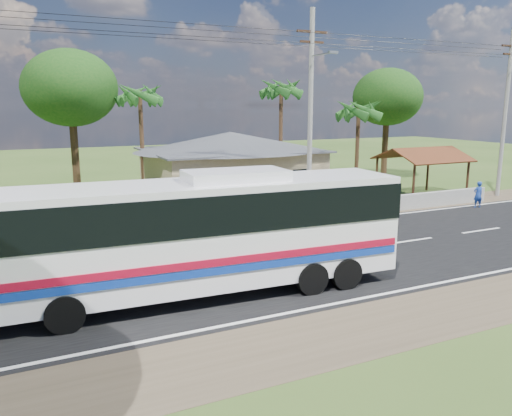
{
  "coord_description": "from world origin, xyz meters",
  "views": [
    {
      "loc": [
        -11.17,
        -16.84,
        6.07
      ],
      "look_at": [
        -2.8,
        1.0,
        2.0
      ],
      "focal_mm": 35.0,
      "sensor_mm": 36.0,
      "label": 1
    }
  ],
  "objects": [
    {
      "name": "palm_near",
      "position": [
        9.5,
        11.0,
        5.71
      ],
      "size": [
        2.8,
        2.8,
        6.7
      ],
      "color": "#47301E",
      "rests_on": "ground"
    },
    {
      "name": "concrete_barrier",
      "position": [
        12.0,
        5.6,
        0.45
      ],
      "size": [
        7.0,
        0.3,
        0.9
      ],
      "primitive_type": "cube",
      "color": "#9E9E99",
      "rests_on": "ground"
    },
    {
      "name": "utility_poles",
      "position": [
        2.67,
        6.49,
        5.77
      ],
      "size": [
        32.8,
        2.22,
        11.0
      ],
      "color": "#9E9E99",
      "rests_on": "ground"
    },
    {
      "name": "road",
      "position": [
        0.0,
        0.0,
        0.01
      ],
      "size": [
        120.0,
        16.0,
        0.03
      ],
      "color": "black",
      "rests_on": "ground"
    },
    {
      "name": "motorcycle",
      "position": [
        6.06,
        6.02,
        0.43
      ],
      "size": [
        1.64,
        0.58,
        0.86
      ],
      "primitive_type": "imported",
      "rotation": [
        0.0,
        0.0,
        1.56
      ],
      "color": "black",
      "rests_on": "ground"
    },
    {
      "name": "waiting_shed",
      "position": [
        13.0,
        8.5,
        2.73
      ],
      "size": [
        5.2,
        4.48,
        3.35
      ],
      "color": "#3C2315",
      "rests_on": "ground"
    },
    {
      "name": "house",
      "position": [
        1.0,
        13.0,
        2.64
      ],
      "size": [
        12.4,
        10.0,
        5.0
      ],
      "color": "tan",
      "rests_on": "ground"
    },
    {
      "name": "person",
      "position": [
        13.46,
        4.18,
        0.8
      ],
      "size": [
        0.65,
        0.5,
        1.6
      ],
      "primitive_type": "imported",
      "rotation": [
        0.0,
        0.0,
        2.93
      ],
      "color": "#1C3E9B",
      "rests_on": "ground"
    },
    {
      "name": "coach_bus",
      "position": [
        -6.12,
        -2.21,
        2.31
      ],
      "size": [
        13.14,
        3.47,
        4.04
      ],
      "rotation": [
        0.0,
        0.0,
        -0.05
      ],
      "color": "white",
      "rests_on": "ground"
    },
    {
      "name": "palm_mid",
      "position": [
        6.0,
        15.5,
        7.16
      ],
      "size": [
        2.8,
        2.8,
        8.2
      ],
      "color": "#47301E",
      "rests_on": "ground"
    },
    {
      "name": "palm_far",
      "position": [
        -4.0,
        16.0,
        6.68
      ],
      "size": [
        2.8,
        2.8,
        7.7
      ],
      "color": "#47301E",
      "rests_on": "ground"
    },
    {
      "name": "tree_behind_shed",
      "position": [
        16.0,
        16.0,
        6.68
      ],
      "size": [
        5.6,
        5.6,
        9.02
      ],
      "color": "#47301E",
      "rests_on": "ground"
    },
    {
      "name": "ground",
      "position": [
        0.0,
        0.0,
        0.0
      ],
      "size": [
        120.0,
        120.0,
        0.0
      ],
      "primitive_type": "plane",
      "color": "#304B1A",
      "rests_on": "ground"
    },
    {
      "name": "tree_behind_house",
      "position": [
        -8.0,
        18.0,
        7.12
      ],
      "size": [
        6.0,
        6.0,
        9.61
      ],
      "color": "#47301E",
      "rests_on": "ground"
    }
  ]
}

